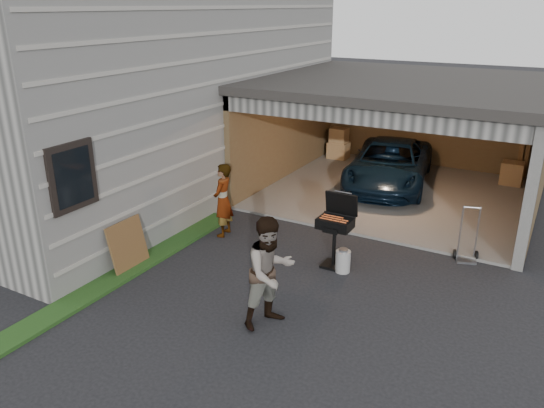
{
  "coord_description": "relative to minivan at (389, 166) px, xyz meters",
  "views": [
    {
      "loc": [
        4.22,
        -6.23,
        4.57
      ],
      "look_at": [
        -0.2,
        1.64,
        1.15
      ],
      "focal_mm": 35.0,
      "sensor_mm": 36.0,
      "label": 1
    }
  ],
  "objects": [
    {
      "name": "ground",
      "position": [
        -0.37,
        -6.9,
        -0.58
      ],
      "size": [
        80.0,
        80.0,
        0.0
      ],
      "primitive_type": "plane",
      "color": "black",
      "rests_on": "ground"
    },
    {
      "name": "house",
      "position": [
        -6.37,
        -2.9,
        2.17
      ],
      "size": [
        7.0,
        11.0,
        5.5
      ],
      "primitive_type": "cube",
      "color": "#474744",
      "rests_on": "ground"
    },
    {
      "name": "groundcover_strip",
      "position": [
        -2.62,
        -7.9,
        -0.55
      ],
      "size": [
        0.5,
        8.0,
        0.06
      ],
      "primitive_type": "cube",
      "color": "#193814",
      "rests_on": "ground"
    },
    {
      "name": "garage",
      "position": [
        0.39,
        -0.11,
        1.29
      ],
      "size": [
        6.8,
        6.3,
        2.9
      ],
      "color": "#605E59",
      "rests_on": "ground"
    },
    {
      "name": "minivan",
      "position": [
        0.0,
        0.0,
        0.0
      ],
      "size": [
        2.58,
        4.43,
        1.16
      ],
      "primitive_type": "imported",
      "rotation": [
        0.0,
        0.0,
        0.16
      ],
      "color": "black",
      "rests_on": "ground"
    },
    {
      "name": "woman",
      "position": [
        -2.05,
        -4.7,
        0.2
      ],
      "size": [
        0.47,
        0.62,
        1.55
      ],
      "primitive_type": "imported",
      "rotation": [
        0.0,
        0.0,
        -1.39
      ],
      "color": "silver",
      "rests_on": "ground"
    },
    {
      "name": "man",
      "position": [
        0.43,
        -7.1,
        0.29
      ],
      "size": [
        0.95,
        1.04,
        1.74
      ],
      "primitive_type": "imported",
      "rotation": [
        0.0,
        0.0,
        1.14
      ],
      "color": "#3F1F19",
      "rests_on": "ground"
    },
    {
      "name": "bbq_grill",
      "position": [
        0.53,
        -4.87,
        0.23
      ],
      "size": [
        0.61,
        0.54,
        1.37
      ],
      "color": "black",
      "rests_on": "ground"
    },
    {
      "name": "propane_tank",
      "position": [
        0.76,
        -5.01,
        -0.38
      ],
      "size": [
        0.35,
        0.35,
        0.41
      ],
      "primitive_type": "cylinder",
      "rotation": [
        0.0,
        0.0,
        0.39
      ],
      "color": "#B5B4B0",
      "rests_on": "ground"
    },
    {
      "name": "plywood_panel",
      "position": [
        -2.71,
        -6.81,
        -0.12
      ],
      "size": [
        0.23,
        0.83,
        0.92
      ],
      "primitive_type": "cube",
      "rotation": [
        0.0,
        -0.21,
        0.0
      ],
      "color": "brown",
      "rests_on": "ground"
    },
    {
      "name": "hand_truck",
      "position": [
        2.63,
        -3.43,
        -0.37
      ],
      "size": [
        0.48,
        0.43,
        1.08
      ],
      "rotation": [
        0.0,
        0.0,
        0.33
      ],
      "color": "gray",
      "rests_on": "ground"
    }
  ]
}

